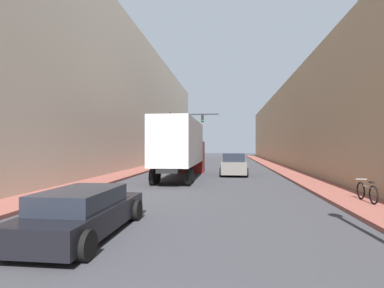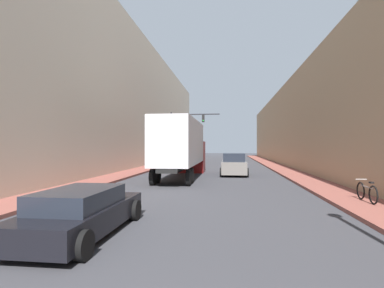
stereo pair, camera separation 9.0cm
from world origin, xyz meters
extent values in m
cube|color=brown|center=(6.79, 30.00, 0.07)|extent=(2.24, 80.00, 0.15)
cube|color=brown|center=(-6.79, 30.00, 0.07)|extent=(2.24, 80.00, 0.15)
cube|color=tan|center=(10.91, 30.00, 4.77)|extent=(6.00, 80.00, 9.53)
cube|color=beige|center=(-10.91, 30.00, 7.45)|extent=(6.00, 80.00, 14.90)
cube|color=silver|center=(-1.88, 20.31, 2.64)|extent=(2.47, 9.35, 3.07)
cube|color=black|center=(-1.88, 20.31, 0.95)|extent=(1.24, 9.35, 0.24)
cube|color=maroon|center=(-1.88, 26.15, 1.39)|extent=(2.47, 2.33, 2.77)
cylinder|color=black|center=(-2.96, 16.84, 0.50)|extent=(0.25, 1.00, 1.00)
cylinder|color=black|center=(-0.79, 16.84, 0.50)|extent=(0.25, 1.00, 1.00)
cylinder|color=black|center=(-2.96, 18.04, 0.50)|extent=(0.25, 1.00, 1.00)
cylinder|color=black|center=(-0.79, 18.04, 0.50)|extent=(0.25, 1.00, 1.00)
cylinder|color=black|center=(-2.96, 26.15, 0.50)|extent=(0.25, 1.00, 1.00)
cylinder|color=black|center=(-0.79, 26.15, 0.50)|extent=(0.25, 1.00, 1.00)
cube|color=black|center=(-2.27, 6.91, 0.48)|extent=(1.76, 4.71, 0.60)
cube|color=#1E232D|center=(-2.27, 6.68, 1.01)|extent=(1.55, 2.59, 0.46)
cylinder|color=black|center=(-3.15, 8.57, 0.32)|extent=(0.25, 0.64, 0.64)
cylinder|color=black|center=(-1.39, 8.57, 0.32)|extent=(0.25, 0.64, 0.64)
cylinder|color=black|center=(-3.15, 5.16, 0.32)|extent=(0.25, 0.64, 0.64)
cylinder|color=black|center=(-1.39, 5.16, 0.32)|extent=(0.25, 0.64, 0.64)
cube|color=slate|center=(1.96, 23.88, 0.67)|extent=(1.92, 4.51, 0.95)
cube|color=#1E232D|center=(1.96, 23.65, 1.47)|extent=(1.69, 2.48, 0.66)
cylinder|color=black|center=(1.00, 25.43, 0.35)|extent=(0.25, 0.70, 0.70)
cylinder|color=black|center=(2.92, 25.43, 0.35)|extent=(0.25, 0.70, 0.70)
cylinder|color=black|center=(1.00, 22.23, 0.35)|extent=(0.25, 0.70, 0.70)
cylinder|color=black|center=(2.92, 22.23, 0.35)|extent=(0.25, 0.70, 0.70)
cylinder|color=black|center=(-5.52, 35.52, 3.26)|extent=(0.20, 0.20, 6.53)
cube|color=black|center=(-2.55, 35.52, 6.23)|extent=(5.95, 0.12, 0.12)
cube|color=black|center=(-3.54, 35.52, 5.72)|extent=(0.30, 0.24, 0.90)
sphere|color=gold|center=(-3.54, 35.38, 5.72)|extent=(0.18, 0.18, 0.18)
cube|color=black|center=(-1.55, 35.52, 5.72)|extent=(0.30, 0.24, 0.90)
sphere|color=green|center=(-1.55, 35.38, 5.44)|extent=(0.18, 0.18, 0.18)
torus|color=black|center=(7.01, 11.41, 0.51)|extent=(0.06, 0.72, 0.72)
torus|color=black|center=(7.01, 12.51, 0.51)|extent=(0.06, 0.72, 0.72)
cube|color=gray|center=(7.01, 11.96, 0.74)|extent=(0.04, 1.11, 0.04)
cube|color=black|center=(7.01, 11.56, 0.96)|extent=(0.12, 0.20, 0.06)
cube|color=gray|center=(7.01, 12.46, 0.99)|extent=(0.44, 0.04, 0.04)
camera|label=1|loc=(1.52, -0.69, 2.36)|focal=28.00mm
camera|label=2|loc=(1.61, -0.68, 2.36)|focal=28.00mm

